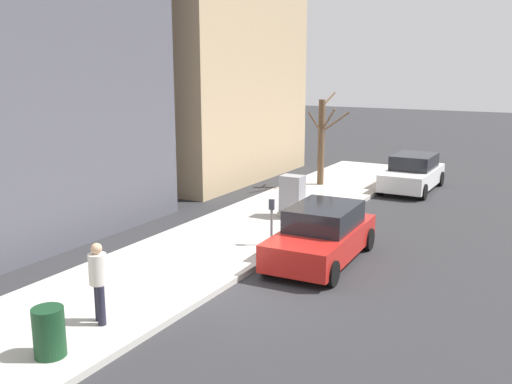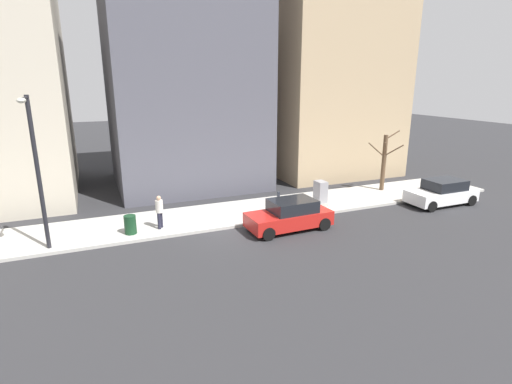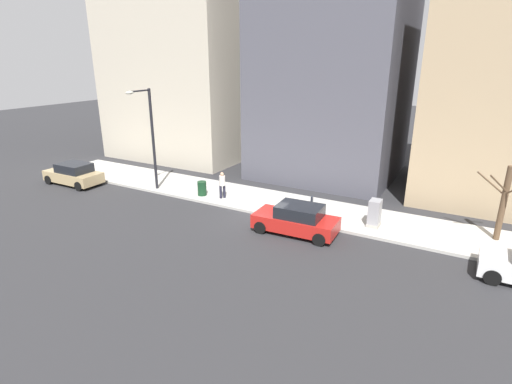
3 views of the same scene
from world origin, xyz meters
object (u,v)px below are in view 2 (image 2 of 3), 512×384
parked_car_white (442,193)px  office_block_center (182,59)px  pedestrian_near_meter (159,210)px  parking_meter (278,201)px  utility_box (320,193)px  bare_tree (384,161)px  office_tower_left (324,76)px  trash_bin (130,225)px  parked_car_red (290,215)px  streetlamp (36,162)px

parked_car_white → office_block_center: bearing=48.4°
pedestrian_near_meter → parking_meter: bearing=-62.2°
utility_box → pedestrian_near_meter: bearing=91.3°
parking_meter → office_block_center: 12.75m
parking_meter → bare_tree: bearing=-76.3°
utility_box → office_tower_left: size_ratio=0.10×
trash_bin → parked_car_red: bearing=-105.6°
streetlamp → office_tower_left: (9.96, -19.71, 3.46)m
utility_box → office_block_center: office_block_center is taller
utility_box → parked_car_red: bearing=126.9°
office_tower_left → office_block_center: (0.13, 11.25, 1.07)m
utility_box → trash_bin: utility_box is taller
parked_car_white → office_tower_left: (11.26, 1.45, 6.74)m
streetlamp → parked_car_white: bearing=-93.5°
bare_tree → office_block_center: size_ratio=0.23×
bare_tree → office_tower_left: 9.37m
parking_meter → office_block_center: office_block_center is taller
parked_car_red → utility_box: bearing=-55.4°
utility_box → trash_bin: size_ratio=1.59×
utility_box → bare_tree: (1.27, -5.54, 1.25)m
pedestrian_near_meter → office_block_center: bearing=12.7°
parked_car_red → office_tower_left: (11.41, -8.83, 6.74)m
office_block_center → office_tower_left: bearing=-90.7°
utility_box → office_tower_left: office_tower_left is taller
streetlamp → trash_bin: (0.62, -3.47, -3.42)m
parked_car_white → utility_box: bearing=71.9°
parked_car_red → trash_bin: bearing=72.1°
bare_tree → pedestrian_near_meter: size_ratio=2.38×
pedestrian_near_meter → streetlamp: bearing=133.0°
trash_bin → office_block_center: 13.34m
streetlamp → bare_tree: 19.94m
parked_car_white → streetlamp: 21.45m
pedestrian_near_meter → office_block_center: 12.44m
parking_meter → pedestrian_near_meter: 6.17m
parking_meter → utility_box: size_ratio=0.94×
parked_car_red → pedestrian_near_meter: pedestrian_near_meter is taller
office_block_center → parking_meter: bearing=-165.4°
parked_car_white → parked_car_red: (-0.15, 10.27, 0.00)m
pedestrian_near_meter → office_tower_left: 18.55m
office_tower_left → office_block_center: size_ratio=0.87×
office_tower_left → pedestrian_near_meter: bearing=121.7°
parked_car_white → utility_box: size_ratio=2.94×
bare_tree → utility_box: bearing=102.9°
parked_car_white → streetlamp: (1.30, 21.16, 3.28)m
parked_car_red → utility_box: utility_box is taller
streetlamp → office_block_center: bearing=-40.0°
streetlamp → office_tower_left: 22.35m
parked_car_white → pedestrian_near_meter: 16.40m
parked_car_white → parked_car_red: bearing=91.1°
office_tower_left → trash_bin: bearing=119.9°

